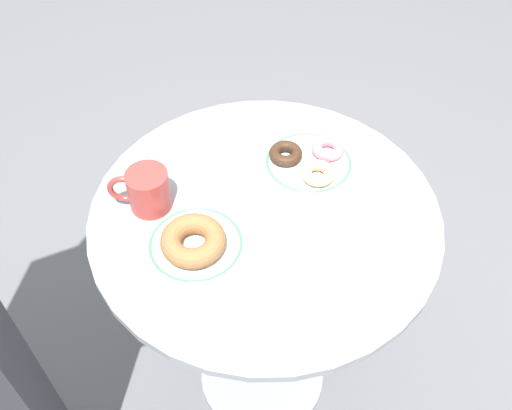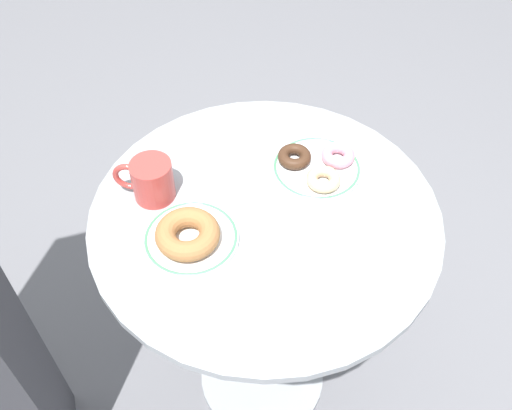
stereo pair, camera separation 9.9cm
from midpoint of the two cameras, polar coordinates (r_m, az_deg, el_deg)
The scene contains 10 objects.
ground_plane at distance 1.82m, azimuth 2.22°, elevation -16.78°, with size 7.00×7.00×0.02m, color slate.
cafe_table at distance 1.35m, azimuth 2.89°, elevation -7.20°, with size 0.71×0.71×0.76m.
plate_left at distance 1.11m, azimuth -3.87°, elevation -3.39°, with size 0.18×0.18×0.01m.
plate_right at distance 1.25m, azimuth 8.22°, elevation 3.50°, with size 0.19×0.19×0.01m.
donut_cinnamon at distance 1.09m, azimuth -4.16°, elevation -2.97°, with size 0.12×0.12×0.04m, color #A36B3D.
donut_pink_frosted at distance 1.26m, azimuth 10.28°, elevation 4.72°, with size 0.07×0.07×0.02m, color pink.
donut_chocolate at distance 1.24m, azimuth 6.06°, elevation 4.65°, with size 0.07×0.07×0.02m, color #422819.
donut_glazed at distance 1.20m, azimuth 8.97°, elevation 2.40°, with size 0.07×0.07×0.02m, color #E0B789.
paper_napkin at distance 1.10m, azimuth 7.94°, elevation -5.37°, with size 0.12×0.12×0.01m, color white.
coffee_mug at distance 1.17m, azimuth -7.92°, elevation 2.34°, with size 0.11×0.10×0.09m.
Camera 2 is at (-0.43, -0.63, 1.64)m, focal length 40.80 mm.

